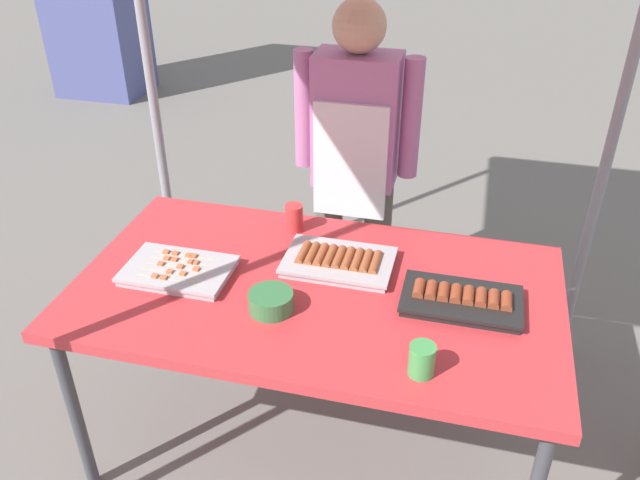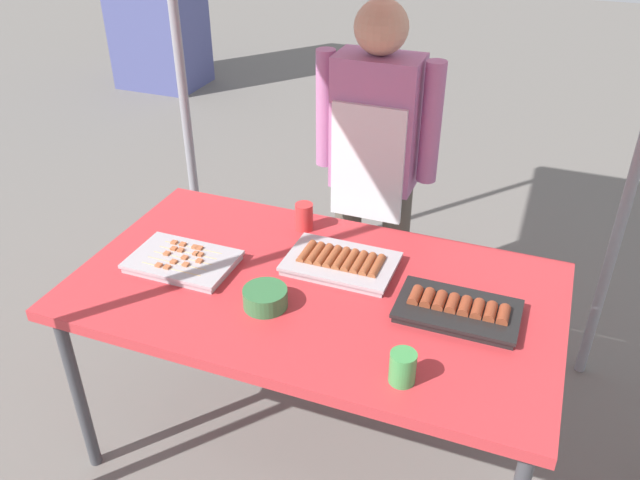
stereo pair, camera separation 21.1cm
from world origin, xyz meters
The scene contains 9 objects.
ground_plane centered at (0.00, 0.00, 0.00)m, with size 18.00×18.00×0.00m, color #66605B.
stall_table centered at (0.00, 0.00, 0.70)m, with size 1.60×0.90×0.75m.
tray_grilled_sausages centered at (0.05, 0.13, 0.77)m, with size 0.37×0.25×0.05m.
tray_meat_skewers centered at (-0.47, -0.05, 0.77)m, with size 0.36×0.24×0.04m.
tray_pork_links centered at (0.47, 0.01, 0.77)m, with size 0.38×0.22×0.06m.
condiment_bowl centered at (-0.11, -0.16, 0.78)m, with size 0.14×0.14×0.06m, color #33723F.
drink_cup_near_edge centered at (0.38, -0.33, 0.80)m, with size 0.07×0.07×0.10m, color #3F994C.
drink_cup_by_wok centered at (-0.17, 0.33, 0.80)m, with size 0.07×0.07×0.11m, color red.
vendor_woman centered at (-0.03, 0.76, 0.89)m, with size 0.52×0.22×1.52m.
Camera 1 is at (0.44, -1.69, 2.01)m, focal length 36.46 mm.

